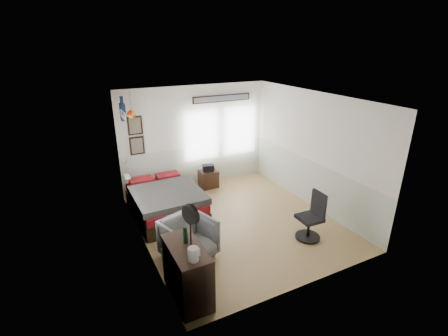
{
  "coord_description": "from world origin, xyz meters",
  "views": [
    {
      "loc": [
        -3.03,
        -5.44,
        3.72
      ],
      "look_at": [
        -0.1,
        0.4,
        1.15
      ],
      "focal_mm": 26.0,
      "sensor_mm": 36.0,
      "label": 1
    }
  ],
  "objects_px": {
    "armchair": "(189,239)",
    "nightstand": "(208,179)",
    "dresser": "(187,272)",
    "task_chair": "(312,220)",
    "bed": "(166,202)"
  },
  "relations": [
    {
      "from": "bed",
      "to": "armchair",
      "type": "relative_size",
      "value": 2.38
    },
    {
      "from": "dresser",
      "to": "armchair",
      "type": "distance_m",
      "value": 1.0
    },
    {
      "from": "armchair",
      "to": "nightstand",
      "type": "height_order",
      "value": "armchair"
    },
    {
      "from": "armchair",
      "to": "task_chair",
      "type": "distance_m",
      "value": 2.46
    },
    {
      "from": "armchair",
      "to": "nightstand",
      "type": "relative_size",
      "value": 1.8
    },
    {
      "from": "dresser",
      "to": "nightstand",
      "type": "relative_size",
      "value": 2.13
    },
    {
      "from": "bed",
      "to": "dresser",
      "type": "relative_size",
      "value": 2.01
    },
    {
      "from": "dresser",
      "to": "nightstand",
      "type": "distance_m",
      "value": 4.07
    },
    {
      "from": "armchair",
      "to": "nightstand",
      "type": "bearing_deg",
      "value": 40.59
    },
    {
      "from": "nightstand",
      "to": "task_chair",
      "type": "xyz_separation_m",
      "value": [
        0.84,
        -3.15,
        0.17
      ]
    },
    {
      "from": "armchair",
      "to": "task_chair",
      "type": "relative_size",
      "value": 0.86
    },
    {
      "from": "bed",
      "to": "armchair",
      "type": "distance_m",
      "value": 1.74
    },
    {
      "from": "task_chair",
      "to": "dresser",
      "type": "bearing_deg",
      "value": -169.14
    },
    {
      "from": "dresser",
      "to": "armchair",
      "type": "relative_size",
      "value": 1.18
    },
    {
      "from": "armchair",
      "to": "nightstand",
      "type": "xyz_separation_m",
      "value": [
        1.57,
        2.64,
        -0.15
      ]
    }
  ]
}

